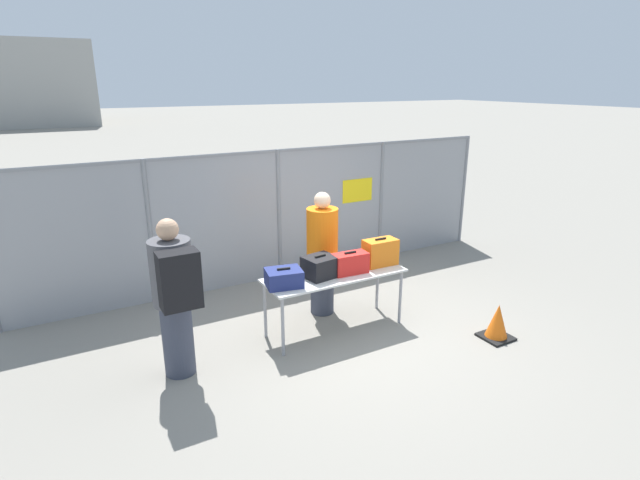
{
  "coord_description": "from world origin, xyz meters",
  "views": [
    {
      "loc": [
        -3.2,
        -4.91,
        3.13
      ],
      "look_at": [
        -0.05,
        0.74,
        1.05
      ],
      "focal_mm": 28.0,
      "sensor_mm": 36.0,
      "label": 1
    }
  ],
  "objects_px": {
    "suitcase_navy": "(284,278)",
    "suitcase_orange": "(380,252)",
    "suitcase_black": "(320,267)",
    "traffic_cone": "(497,323)",
    "security_worker_near": "(322,252)",
    "utility_trailer": "(307,224)",
    "inspection_table": "(335,279)",
    "traveler_hooded": "(175,294)",
    "suitcase_red": "(350,263)"
  },
  "relations": [
    {
      "from": "suitcase_navy",
      "to": "suitcase_orange",
      "type": "xyz_separation_m",
      "value": [
        1.43,
        0.03,
        0.07
      ]
    },
    {
      "from": "suitcase_orange",
      "to": "suitcase_black",
      "type": "bearing_deg",
      "value": 179.27
    },
    {
      "from": "suitcase_navy",
      "to": "traffic_cone",
      "type": "xyz_separation_m",
      "value": [
        2.4,
        -1.17,
        -0.67
      ]
    },
    {
      "from": "security_worker_near",
      "to": "traffic_cone",
      "type": "bearing_deg",
      "value": 128.85
    },
    {
      "from": "utility_trailer",
      "to": "inspection_table",
      "type": "bearing_deg",
      "value": -112.15
    },
    {
      "from": "suitcase_orange",
      "to": "traffic_cone",
      "type": "xyz_separation_m",
      "value": [
        0.98,
        -1.21,
        -0.74
      ]
    },
    {
      "from": "traveler_hooded",
      "to": "traffic_cone",
      "type": "bearing_deg",
      "value": -13.01
    },
    {
      "from": "suitcase_red",
      "to": "traffic_cone",
      "type": "distance_m",
      "value": 2.0
    },
    {
      "from": "suitcase_red",
      "to": "security_worker_near",
      "type": "distance_m",
      "value": 0.6
    },
    {
      "from": "inspection_table",
      "to": "suitcase_black",
      "type": "relative_size",
      "value": 4.24
    },
    {
      "from": "suitcase_orange",
      "to": "traveler_hooded",
      "type": "distance_m",
      "value": 2.72
    },
    {
      "from": "suitcase_black",
      "to": "security_worker_near",
      "type": "bearing_deg",
      "value": 58.25
    },
    {
      "from": "suitcase_black",
      "to": "security_worker_near",
      "type": "relative_size",
      "value": 0.25
    },
    {
      "from": "utility_trailer",
      "to": "traffic_cone",
      "type": "bearing_deg",
      "value": -86.33
    },
    {
      "from": "inspection_table",
      "to": "traffic_cone",
      "type": "height_order",
      "value": "inspection_table"
    },
    {
      "from": "inspection_table",
      "to": "suitcase_black",
      "type": "xyz_separation_m",
      "value": [
        -0.2,
        0.02,
        0.2
      ]
    },
    {
      "from": "suitcase_navy",
      "to": "security_worker_near",
      "type": "xyz_separation_m",
      "value": [
        0.84,
        0.57,
        0.01
      ]
    },
    {
      "from": "suitcase_red",
      "to": "suitcase_orange",
      "type": "bearing_deg",
      "value": 6.96
    },
    {
      "from": "suitcase_red",
      "to": "traveler_hooded",
      "type": "relative_size",
      "value": 0.26
    },
    {
      "from": "suitcase_red",
      "to": "traveler_hooded",
      "type": "distance_m",
      "value": 2.21
    },
    {
      "from": "inspection_table",
      "to": "traveler_hooded",
      "type": "relative_size",
      "value": 1.03
    },
    {
      "from": "suitcase_red",
      "to": "traffic_cone",
      "type": "height_order",
      "value": "suitcase_red"
    },
    {
      "from": "suitcase_orange",
      "to": "traffic_cone",
      "type": "height_order",
      "value": "suitcase_orange"
    },
    {
      "from": "suitcase_navy",
      "to": "suitcase_orange",
      "type": "distance_m",
      "value": 1.43
    },
    {
      "from": "utility_trailer",
      "to": "traffic_cone",
      "type": "height_order",
      "value": "utility_trailer"
    },
    {
      "from": "suitcase_navy",
      "to": "suitcase_red",
      "type": "xyz_separation_m",
      "value": [
        0.92,
        -0.03,
        0.03
      ]
    },
    {
      "from": "suitcase_orange",
      "to": "utility_trailer",
      "type": "height_order",
      "value": "suitcase_orange"
    },
    {
      "from": "inspection_table",
      "to": "suitcase_red",
      "type": "height_order",
      "value": "suitcase_red"
    },
    {
      "from": "traffic_cone",
      "to": "traveler_hooded",
      "type": "bearing_deg",
      "value": 163.29
    },
    {
      "from": "inspection_table",
      "to": "suitcase_orange",
      "type": "xyz_separation_m",
      "value": [
        0.7,
        0.01,
        0.24
      ]
    },
    {
      "from": "suitcase_black",
      "to": "suitcase_orange",
      "type": "relative_size",
      "value": 0.96
    },
    {
      "from": "traffic_cone",
      "to": "inspection_table",
      "type": "bearing_deg",
      "value": 144.49
    },
    {
      "from": "suitcase_navy",
      "to": "suitcase_orange",
      "type": "height_order",
      "value": "suitcase_orange"
    },
    {
      "from": "utility_trailer",
      "to": "suitcase_navy",
      "type": "bearing_deg",
      "value": -121.61
    },
    {
      "from": "utility_trailer",
      "to": "traffic_cone",
      "type": "distance_m",
      "value": 4.61
    },
    {
      "from": "suitcase_red",
      "to": "security_worker_near",
      "type": "bearing_deg",
      "value": 96.9
    },
    {
      "from": "traveler_hooded",
      "to": "traffic_cone",
      "type": "distance_m",
      "value": 3.94
    },
    {
      "from": "traveler_hooded",
      "to": "traffic_cone",
      "type": "height_order",
      "value": "traveler_hooded"
    },
    {
      "from": "inspection_table",
      "to": "utility_trailer",
      "type": "height_order",
      "value": "inspection_table"
    },
    {
      "from": "suitcase_orange",
      "to": "security_worker_near",
      "type": "xyz_separation_m",
      "value": [
        -0.58,
        0.53,
        -0.06
      ]
    },
    {
      "from": "traveler_hooded",
      "to": "security_worker_near",
      "type": "height_order",
      "value": "traveler_hooded"
    },
    {
      "from": "inspection_table",
      "to": "security_worker_near",
      "type": "xyz_separation_m",
      "value": [
        0.12,
        0.54,
        0.18
      ]
    },
    {
      "from": "suitcase_orange",
      "to": "security_worker_near",
      "type": "distance_m",
      "value": 0.79
    },
    {
      "from": "suitcase_red",
      "to": "traveler_hooded",
      "type": "xyz_separation_m",
      "value": [
        -2.21,
        -0.03,
        0.07
      ]
    },
    {
      "from": "suitcase_black",
      "to": "traffic_cone",
      "type": "height_order",
      "value": "suitcase_black"
    },
    {
      "from": "inspection_table",
      "to": "suitcase_navy",
      "type": "relative_size",
      "value": 3.85
    },
    {
      "from": "inspection_table",
      "to": "suitcase_orange",
      "type": "distance_m",
      "value": 0.74
    },
    {
      "from": "suitcase_black",
      "to": "traveler_hooded",
      "type": "bearing_deg",
      "value": -176.63
    },
    {
      "from": "traffic_cone",
      "to": "suitcase_orange",
      "type": "bearing_deg",
      "value": 128.99
    },
    {
      "from": "suitcase_navy",
      "to": "traffic_cone",
      "type": "bearing_deg",
      "value": -26.0
    }
  ]
}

